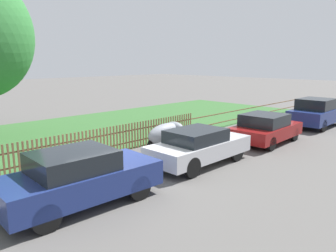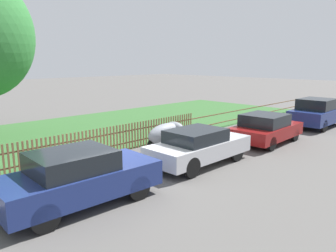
# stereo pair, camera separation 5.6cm
# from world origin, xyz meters

# --- Properties ---
(ground_plane) EXTENTS (120.00, 120.00, 0.00)m
(ground_plane) POSITION_xyz_m (0.00, 0.00, 0.00)
(ground_plane) COLOR #565451
(kerb_stone) EXTENTS (36.21, 0.20, 0.12)m
(kerb_stone) POSITION_xyz_m (0.00, 0.10, 0.06)
(kerb_stone) COLOR gray
(kerb_stone) RESTS_ON ground
(grass_strip) EXTENTS (36.21, 9.36, 0.01)m
(grass_strip) POSITION_xyz_m (0.00, 6.95, 0.01)
(grass_strip) COLOR #33602D
(grass_strip) RESTS_ON ground
(park_fence) EXTENTS (36.21, 0.05, 1.11)m
(park_fence) POSITION_xyz_m (-0.00, 2.28, 0.56)
(park_fence) COLOR brown
(park_fence) RESTS_ON ground
(parked_car_black_saloon) EXTENTS (4.11, 1.88, 1.44)m
(parked_car_black_saloon) POSITION_xyz_m (-1.98, -1.04, 0.74)
(parked_car_black_saloon) COLOR navy
(parked_car_black_saloon) RESTS_ON ground
(parked_car_navy_estate) EXTENTS (4.06, 1.66, 1.29)m
(parked_car_navy_estate) POSITION_xyz_m (2.74, -1.01, 0.68)
(parked_car_navy_estate) COLOR #BCBCC1
(parked_car_navy_estate) RESTS_ON ground
(parked_car_red_compact) EXTENTS (3.84, 2.00, 1.32)m
(parked_car_red_compact) POSITION_xyz_m (7.30, -1.08, 0.67)
(parked_car_red_compact) COLOR maroon
(parked_car_red_compact) RESTS_ON ground
(parked_car_white_van) EXTENTS (3.94, 1.84, 1.59)m
(parked_car_white_van) POSITION_xyz_m (12.64, -1.26, 0.80)
(parked_car_white_van) COLOR navy
(parked_car_white_van) RESTS_ON ground
(covered_motorcycle) EXTENTS (2.06, 0.91, 1.13)m
(covered_motorcycle) POSITION_xyz_m (3.33, 1.13, 0.69)
(covered_motorcycle) COLOR black
(covered_motorcycle) RESTS_ON ground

